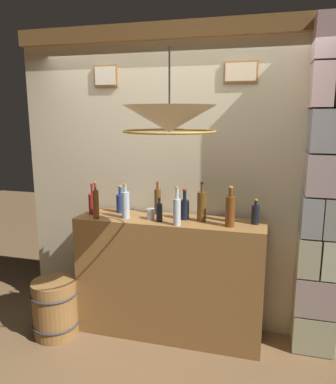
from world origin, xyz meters
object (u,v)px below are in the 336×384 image
at_px(liquor_bottle_sherry, 255,214).
at_px(liquor_bottle_mezcal, 202,206).
at_px(liquor_bottle_scotch, 158,201).
at_px(liquor_bottle_gin, 159,212).
at_px(wooden_barrel, 55,308).
at_px(liquor_bottle_whiskey, 120,203).
at_px(glass_tumbler_rocks, 151,214).
at_px(liquor_bottle_rye, 177,211).
at_px(liquor_bottle_amaro, 96,204).
at_px(liquor_bottle_port, 185,209).
at_px(pendant_lamp, 169,120).
at_px(liquor_bottle_rum, 230,208).
at_px(liquor_bottle_brandy, 126,204).
at_px(liquor_bottle_tequila, 230,211).
at_px(liquor_bottle_vodka, 93,203).

bearing_deg(liquor_bottle_sherry, liquor_bottle_mezcal, -175.52).
xyz_separation_m(liquor_bottle_sherry, liquor_bottle_scotch, (-0.87, 0.10, 0.04)).
relative_size(liquor_bottle_gin, wooden_barrel, 0.40).
bearing_deg(liquor_bottle_gin, liquor_bottle_whiskey, 156.45).
distance_m(liquor_bottle_gin, glass_tumbler_rocks, 0.10).
bearing_deg(liquor_bottle_mezcal, glass_tumbler_rocks, -172.55).
bearing_deg(liquor_bottle_whiskey, liquor_bottle_rye, -23.34).
distance_m(liquor_bottle_sherry, liquor_bottle_amaro, 1.35).
bearing_deg(liquor_bottle_amaro, liquor_bottle_port, 13.73).
bearing_deg(liquor_bottle_port, liquor_bottle_scotch, 157.86).
height_order(liquor_bottle_amaro, liquor_bottle_mezcal, liquor_bottle_mezcal).
xyz_separation_m(liquor_bottle_port, pendant_lamp, (0.04, -0.66, 0.76)).
relative_size(liquor_bottle_port, pendant_lamp, 0.44).
bearing_deg(pendant_lamp, glass_tumbler_rocks, 118.76).
relative_size(liquor_bottle_mezcal, glass_tumbler_rocks, 3.62).
relative_size(liquor_bottle_amaro, liquor_bottle_rum, 1.08).
xyz_separation_m(liquor_bottle_whiskey, liquor_bottle_brandy, (0.12, -0.17, 0.03)).
xyz_separation_m(liquor_bottle_mezcal, liquor_bottle_rum, (0.23, 0.05, -0.01)).
height_order(liquor_bottle_sherry, liquor_bottle_rye, liquor_bottle_rye).
relative_size(liquor_bottle_rye, pendant_lamp, 0.52).
distance_m(liquor_bottle_gin, liquor_bottle_sherry, 0.80).
height_order(liquor_bottle_whiskey, liquor_bottle_rum, liquor_bottle_rum).
distance_m(liquor_bottle_tequila, liquor_bottle_rum, 0.15).
xyz_separation_m(liquor_bottle_amaro, liquor_bottle_brandy, (0.24, 0.08, -0.01)).
height_order(liquor_bottle_tequila, wooden_barrel, liquor_bottle_tequila).
distance_m(liquor_bottle_rye, liquor_bottle_rum, 0.46).
relative_size(liquor_bottle_gin, liquor_bottle_rum, 0.67).
relative_size(liquor_bottle_rye, wooden_barrel, 0.62).
bearing_deg(liquor_bottle_brandy, liquor_bottle_vodka, 171.29).
distance_m(liquor_bottle_mezcal, glass_tumbler_rocks, 0.44).
bearing_deg(liquor_bottle_amaro, pendant_lamp, -31.62).
distance_m(liquor_bottle_tequila, pendant_lamp, 0.98).
bearing_deg(glass_tumbler_rocks, liquor_bottle_sherry, 5.95).
relative_size(liquor_bottle_brandy, glass_tumbler_rocks, 3.26).
bearing_deg(wooden_barrel, glass_tumbler_rocks, 16.54).
relative_size(liquor_bottle_port, wooden_barrel, 0.51).
xyz_separation_m(liquor_bottle_rye, liquor_bottle_mezcal, (0.17, 0.17, 0.01)).
bearing_deg(liquor_bottle_rum, liquor_bottle_amaro, -169.22).
bearing_deg(glass_tumbler_rocks, pendant_lamp, -61.24).
height_order(liquor_bottle_port, liquor_bottle_mezcal, liquor_bottle_mezcal).
height_order(liquor_bottle_tequila, liquor_bottle_vodka, liquor_bottle_tequila).
distance_m(liquor_bottle_gin, liquor_bottle_mezcal, 0.36).
height_order(liquor_bottle_sherry, liquor_bottle_rum, liquor_bottle_rum).
relative_size(liquor_bottle_whiskey, pendant_lamp, 0.41).
distance_m(liquor_bottle_port, liquor_bottle_brandy, 0.51).
height_order(liquor_bottle_scotch, liquor_bottle_amaro, liquor_bottle_amaro).
xyz_separation_m(liquor_bottle_port, liquor_bottle_rum, (0.38, 0.03, 0.03)).
bearing_deg(liquor_bottle_rye, liquor_bottle_amaro, 179.55).
relative_size(liquor_bottle_port, liquor_bottle_brandy, 0.88).
xyz_separation_m(liquor_bottle_rye, wooden_barrel, (-1.10, -0.14, -0.95)).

